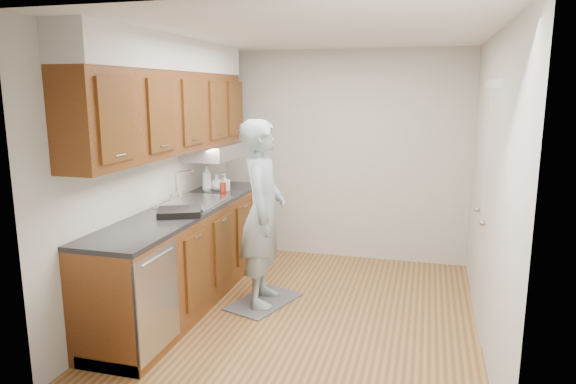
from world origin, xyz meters
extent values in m
plane|color=olive|center=(0.00, 0.00, 0.00)|extent=(3.50, 3.50, 0.00)
plane|color=white|center=(0.00, 0.00, 2.50)|extent=(3.50, 3.50, 0.00)
cube|color=beige|center=(-1.50, 0.00, 1.25)|extent=(0.02, 3.50, 2.50)
cube|color=beige|center=(1.50, 0.00, 1.25)|extent=(0.02, 3.50, 2.50)
cube|color=beige|center=(0.00, 1.75, 1.25)|extent=(3.00, 0.02, 2.50)
cube|color=brown|center=(-1.20, 0.00, 0.45)|extent=(0.60, 2.80, 0.90)
cube|color=black|center=(-1.21, 0.00, 0.92)|extent=(0.63, 2.80, 0.04)
cube|color=#B2B2B7|center=(-1.20, 0.20, 0.89)|extent=(0.48, 0.68, 0.14)
cube|color=#B2B2B7|center=(-1.20, 0.20, 0.94)|extent=(0.52, 0.72, 0.01)
cube|color=#B2B2B7|center=(-0.91, -1.10, 0.47)|extent=(0.03, 0.60, 0.80)
cube|color=brown|center=(-1.33, 0.00, 1.83)|extent=(0.33, 2.80, 0.75)
cube|color=silver|center=(-1.33, 0.00, 2.35)|extent=(0.35, 2.80, 0.30)
cube|color=#A5A5AA|center=(-1.27, 0.85, 1.37)|extent=(0.46, 0.75, 0.16)
cube|color=silver|center=(1.49, 0.30, 1.02)|extent=(0.02, 1.22, 2.05)
cube|color=slate|center=(-0.47, 0.13, 0.01)|extent=(0.66, 0.85, 0.01)
imported|color=#8FA5AE|center=(-0.47, 0.13, 1.01)|extent=(0.58, 0.77, 1.99)
imported|color=white|center=(-1.33, 0.79, 1.08)|extent=(0.14, 0.14, 0.29)
imported|color=white|center=(-1.14, 0.83, 1.03)|extent=(0.11, 0.12, 0.19)
imported|color=white|center=(-1.23, 0.83, 1.03)|extent=(0.20, 0.20, 0.18)
cylinder|color=#A82F1C|center=(-1.08, 0.64, 1.00)|extent=(0.08, 0.08, 0.13)
cube|color=black|center=(-1.10, -0.32, 0.97)|extent=(0.47, 0.44, 0.06)
camera|label=1|loc=(1.00, -4.33, 2.04)|focal=32.00mm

